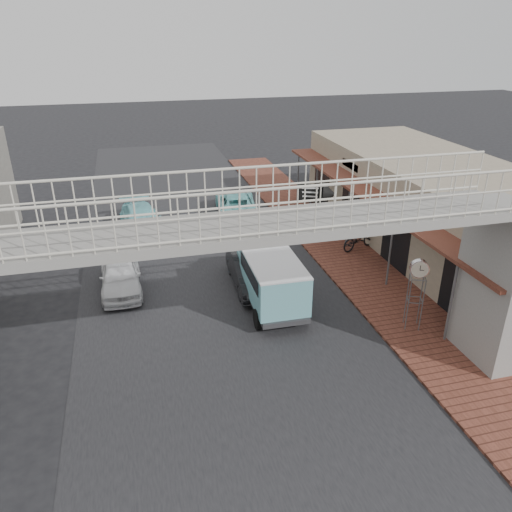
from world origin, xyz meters
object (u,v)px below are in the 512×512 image
angkot_van (272,276)px  street_clock (419,272)px  angkot_far (142,221)px  motorcycle_near (359,238)px  dark_sedan (250,271)px  arrow_sign (327,195)px  motorcycle_far (291,216)px  white_hatchback (120,275)px  angkot_curb (236,204)px

angkot_van → street_clock: size_ratio=1.62×
angkot_far → motorcycle_near: 10.75m
dark_sedan → arrow_sign: bearing=37.4°
motorcycle_far → street_clock: size_ratio=0.66×
white_hatchback → dark_sedan: 5.11m
angkot_van → white_hatchback: bearing=153.9°
white_hatchback → street_clock: 11.16m
angkot_far → motorcycle_near: bearing=-33.2°
angkot_van → motorcycle_far: angkot_van is taller
street_clock → motorcycle_far: bearing=118.5°
dark_sedan → angkot_curb: dark_sedan is taller
motorcycle_near → dark_sedan: bearing=89.3°
street_clock → arrow_sign: size_ratio=0.85×
motorcycle_near → angkot_far: bearing=42.6°
angkot_van → angkot_far: bearing=117.1°
angkot_curb → angkot_van: size_ratio=1.12×
motorcycle_near → arrow_sign: 2.52m
motorcycle_far → motorcycle_near: bearing=-136.9°
angkot_van → angkot_curb: bearing=85.7°
angkot_curb → motorcycle_far: size_ratio=2.75×
arrow_sign → angkot_far: bearing=177.4°
dark_sedan → motorcycle_near: bearing=22.2°
angkot_curb → motorcycle_near: bearing=132.2°
white_hatchback → motorcycle_far: white_hatchback is taller
street_clock → angkot_curb: bearing=127.7°
angkot_far → arrow_sign: (8.34, -3.76, 1.86)m
dark_sedan → arrow_sign: arrow_sign is taller
angkot_curb → white_hatchback: bearing=56.7°
dark_sedan → motorcycle_far: size_ratio=2.37×
dark_sedan → angkot_van: 1.93m
angkot_far → angkot_van: (4.25, -8.70, 0.61)m
motorcycle_near → motorcycle_far: size_ratio=1.18×
angkot_curb → motorcycle_near: angkot_curb is taller
arrow_sign → white_hatchback: bearing=-145.3°
angkot_far → street_clock: bearing=-60.0°
white_hatchback → dark_sedan: bearing=-11.4°
white_hatchback → angkot_van: (5.38, -2.75, 0.62)m
white_hatchback → motorcycle_near: bearing=5.5°
white_hatchback → angkot_far: angkot_far is taller
angkot_far → street_clock: (8.49, -11.39, 1.54)m
arrow_sign → street_clock: bearing=-67.2°
white_hatchback → angkot_curb: (6.32, 7.43, -0.01)m
angkot_curb → street_clock: size_ratio=1.81×
motorcycle_near → arrow_sign: arrow_sign is taller
angkot_curb → angkot_van: (-0.94, -10.18, 0.63)m
motorcycle_near → motorcycle_far: 4.27m
motorcycle_far → arrow_sign: (0.77, -2.69, 1.92)m
motorcycle_near → arrow_sign: size_ratio=0.66×
motorcycle_far → arrow_sign: bearing=-149.6°
angkot_van → arrow_sign: (4.08, 4.95, 1.25)m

